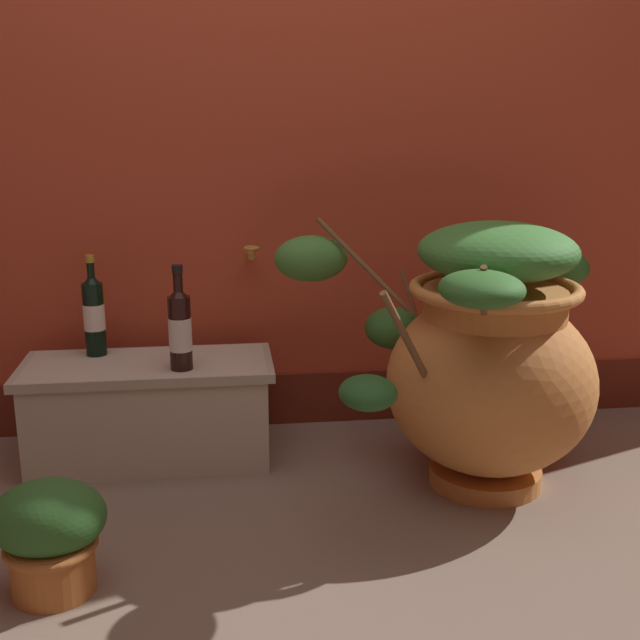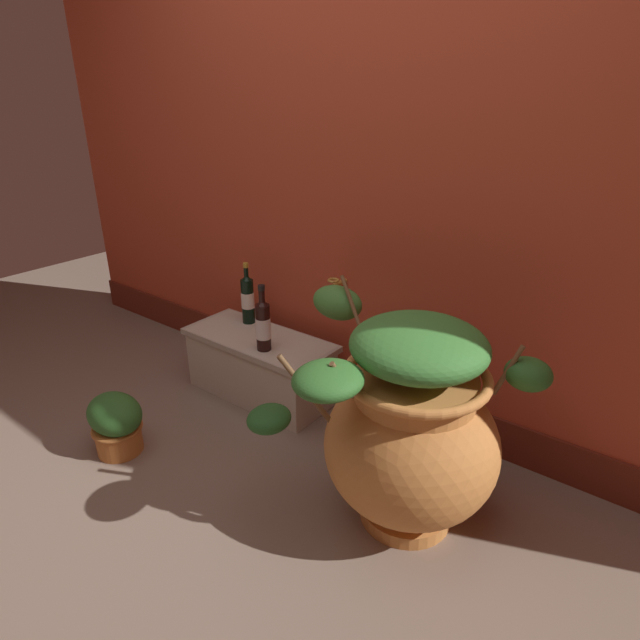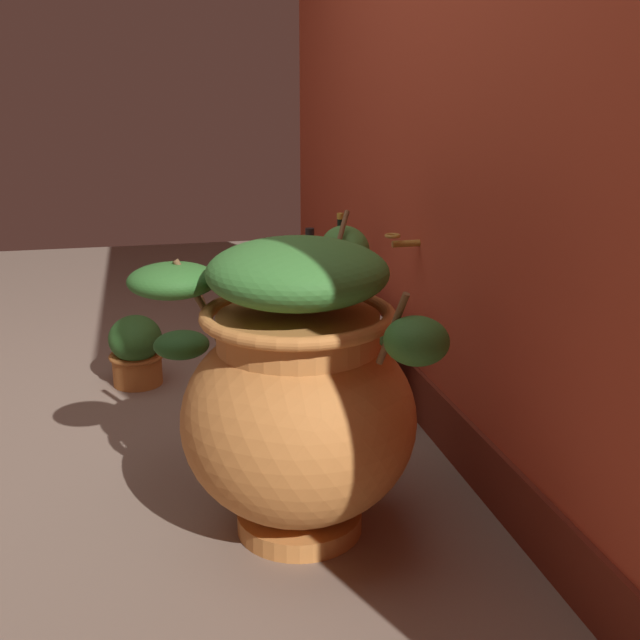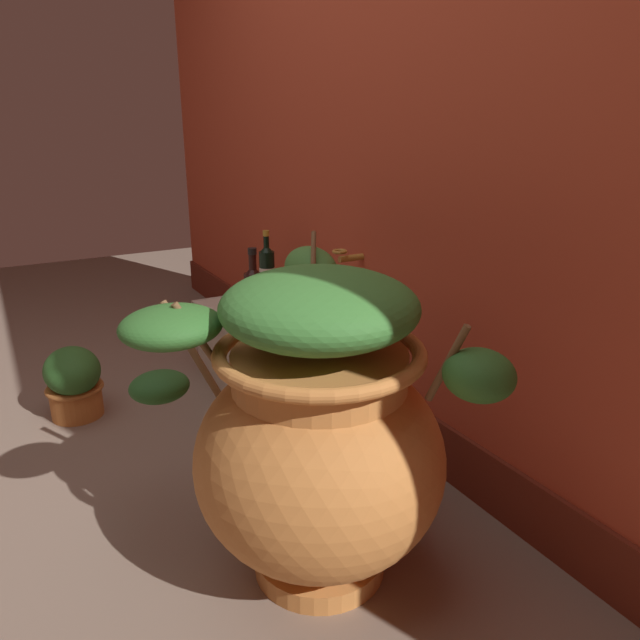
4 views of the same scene
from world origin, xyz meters
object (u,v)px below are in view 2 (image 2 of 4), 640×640
Objects in this scene: wine_bottle_left at (263,323)px; potted_shrub at (116,422)px; terracotta_urn at (409,425)px; wine_bottle_middle at (248,297)px.

potted_shrub is (-0.29, -0.66, -0.32)m from wine_bottle_left.
terracotta_urn reaches higher than wine_bottle_left.
potted_shrub is at bearing -113.73° from wine_bottle_left.
wine_bottle_left is at bearing 166.10° from terracotta_urn.
potted_shrub is at bearing -160.16° from terracotta_urn.
wine_bottle_middle is (-1.20, 0.41, 0.07)m from terracotta_urn.
terracotta_urn is 3.01× the size of wine_bottle_middle.
wine_bottle_middle reaches higher than potted_shrub.
terracotta_urn is at bearing -13.90° from wine_bottle_left.
wine_bottle_middle is 1.17× the size of potted_shrub.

